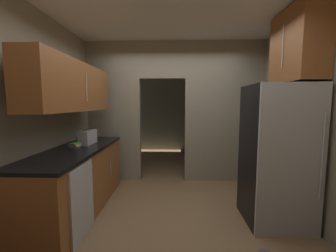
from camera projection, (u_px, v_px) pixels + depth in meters
The scene contains 12 objects.
ground at pixel (174, 218), 2.88m from camera, with size 20.00×20.00×0.00m, color brown.
kitchen_overhead_slab at pixel (175, 18), 3.03m from camera, with size 3.83×6.95×0.06m, color silver.
kitchen_partition at pixel (178, 108), 4.19m from camera, with size 3.43×0.12×2.71m.
adjoining_room_shell at pixel (175, 110), 6.16m from camera, with size 3.43×2.92×2.71m.
kitchen_flank_left at pixel (10, 120), 2.28m from camera, with size 0.10×3.97×2.71m, color gray.
refrigerator at pixel (277, 155), 2.71m from camera, with size 0.74×0.75×1.76m.
lower_cabinet_run at pixel (77, 180), 3.01m from camera, with size 0.69×2.13×0.91m.
dishwasher at pixel (82, 202), 2.41m from camera, with size 0.02×0.56×0.85m.
upper_cabinet_counterside at pixel (73, 87), 2.88m from camera, with size 0.36×1.91×0.65m.
upper_cabinet_fridgeside at pixel (298, 46), 2.66m from camera, with size 0.36×0.82×0.90m.
boombox at pixel (87, 137), 3.28m from camera, with size 0.17×0.38×0.24m.
book_stack at pixel (75, 146), 2.94m from camera, with size 0.13×0.16×0.08m.
Camera 1 is at (0.01, -2.73, 1.53)m, focal length 22.81 mm.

